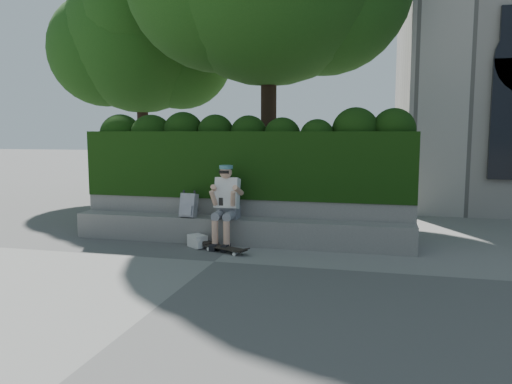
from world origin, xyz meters
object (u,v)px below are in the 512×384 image
(skateboard, at_px, (225,248))
(backpack_ground, at_px, (197,241))
(person, at_px, (226,202))
(backpack_plaid, at_px, (189,205))

(skateboard, bearing_deg, backpack_ground, -179.36)
(person, distance_m, skateboard, 0.84)
(backpack_plaid, bearing_deg, person, 2.42)
(person, xyz_separation_m, skateboard, (0.12, -0.47, -0.68))
(skateboard, height_order, backpack_plaid, backpack_plaid)
(person, relative_size, backpack_plaid, 3.31)
(person, relative_size, backpack_ground, 4.34)
(person, bearing_deg, backpack_plaid, 173.47)
(backpack_plaid, xyz_separation_m, backpack_ground, (0.27, -0.31, -0.56))
(skateboard, xyz_separation_m, backpack_plaid, (-0.83, 0.55, 0.59))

